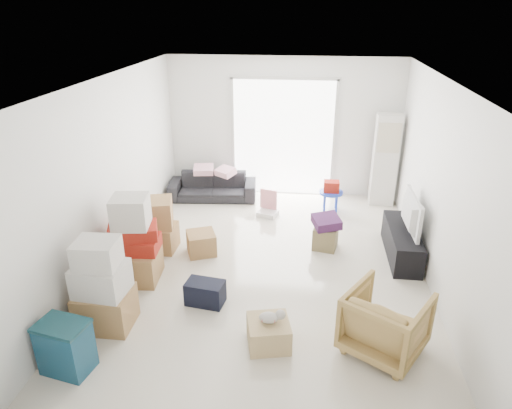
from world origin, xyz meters
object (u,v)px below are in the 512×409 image
at_px(sofa, 212,182).
at_px(ottoman, 325,238).
at_px(kids_table, 331,190).
at_px(television, 404,225).
at_px(wood_crate, 269,333).
at_px(armchair, 386,320).
at_px(storage_bins, 65,347).
at_px(ac_tower, 385,160).
at_px(tv_console, 402,243).

height_order(sofa, ottoman, sofa).
bearing_deg(ottoman, kids_table, 85.35).
xyz_separation_m(television, wood_crate, (-1.83, -2.24, -0.37)).
xyz_separation_m(armchair, ottoman, (-0.60, 2.29, -0.23)).
distance_m(armchair, ottoman, 2.38).
distance_m(sofa, kids_table, 2.33).
relative_size(television, storage_bins, 1.60).
height_order(armchair, kids_table, armchair).
xyz_separation_m(ottoman, wood_crate, (-0.68, -2.35, -0.02)).
height_order(storage_bins, wood_crate, storage_bins).
bearing_deg(television, wood_crate, 139.32).
bearing_deg(kids_table, ac_tower, 25.18).
relative_size(armchair, storage_bins, 1.38).
xyz_separation_m(ac_tower, wood_crate, (-1.78, -4.28, -0.72)).
distance_m(armchair, wood_crate, 1.31).
distance_m(television, wood_crate, 2.91).
distance_m(ottoman, wood_crate, 2.45).
height_order(tv_console, armchair, armchair).
xyz_separation_m(television, kids_table, (-1.03, 1.58, -0.11)).
relative_size(tv_console, wood_crate, 2.96).
distance_m(storage_bins, kids_table, 5.31).
bearing_deg(sofa, ottoman, -44.42).
bearing_deg(kids_table, television, -56.85).
bearing_deg(armchair, storage_bins, 44.10).
height_order(tv_console, television, television).
relative_size(armchair, ottoman, 2.29).
bearing_deg(ac_tower, wood_crate, -112.59).
bearing_deg(wood_crate, storage_bins, -162.64).
bearing_deg(sofa, storage_bins, -101.98).
distance_m(ac_tower, kids_table, 1.18).
bearing_deg(television, ac_tower, 0.03).
height_order(ac_tower, sofa, ac_tower).
height_order(kids_table, wood_crate, kids_table).
bearing_deg(wood_crate, television, 50.69).
bearing_deg(ottoman, television, -5.81).
bearing_deg(ottoman, wood_crate, -106.07).
relative_size(television, sofa, 0.56).
height_order(ac_tower, storage_bins, ac_tower).
bearing_deg(ottoman, ac_tower, 60.23).
relative_size(ac_tower, kids_table, 3.01).
bearing_deg(ottoman, sofa, 140.94).
bearing_deg(tv_console, armchair, -104.21).
height_order(tv_console, kids_table, kids_table).
relative_size(ac_tower, armchair, 2.13).
xyz_separation_m(tv_console, storage_bins, (-3.90, -2.88, 0.07)).
bearing_deg(armchair, sofa, -23.41).
height_order(ac_tower, wood_crate, ac_tower).
height_order(tv_console, ottoman, tv_console).
xyz_separation_m(sofa, ottoman, (2.19, -1.78, -0.15)).
distance_m(ac_tower, storage_bins, 6.28).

